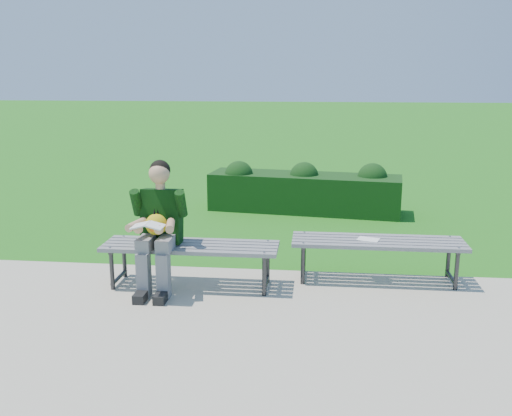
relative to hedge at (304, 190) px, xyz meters
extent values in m
plane|color=#2C7A26|center=(-0.55, -2.97, -0.35)|extent=(80.00, 80.00, 0.00)
cube|color=#BEB7A1|center=(-0.55, -4.72, -0.34)|extent=(30.00, 3.50, 0.02)
cube|color=#1B3613|center=(0.00, 0.00, -0.05)|extent=(3.12, 1.15, 0.60)
sphere|color=#1B3613|center=(-1.07, 0.00, 0.22)|extent=(0.52, 0.52, 0.46)
sphere|color=#1B3613|center=(-0.01, 0.00, 0.22)|extent=(0.52, 0.52, 0.46)
sphere|color=#1B3613|center=(1.07, -0.03, 0.22)|extent=(0.53, 0.53, 0.47)
cube|color=gray|center=(-1.08, -3.75, 0.10)|extent=(1.80, 0.08, 0.04)
cube|color=gray|center=(-1.08, -3.65, 0.10)|extent=(1.80, 0.08, 0.04)
cube|color=gray|center=(-1.08, -3.55, 0.10)|extent=(1.80, 0.08, 0.04)
cube|color=gray|center=(-1.08, -3.44, 0.10)|extent=(1.80, 0.08, 0.04)
cube|color=gray|center=(-1.08, -3.34, 0.10)|extent=(1.80, 0.08, 0.04)
cylinder|color=#2D2D30|center=(-1.86, -3.74, -0.12)|extent=(0.04, 0.04, 0.41)
cylinder|color=#2D2D30|center=(-1.86, -3.36, -0.12)|extent=(0.04, 0.04, 0.41)
cylinder|color=#2D2D30|center=(-1.86, -3.55, 0.06)|extent=(0.04, 0.42, 0.04)
cylinder|color=#2D2D30|center=(-1.86, -3.55, -0.27)|extent=(0.04, 0.42, 0.04)
cylinder|color=gray|center=(-1.86, -3.75, 0.13)|extent=(0.02, 0.02, 0.01)
cylinder|color=gray|center=(-1.86, -3.34, 0.13)|extent=(0.02, 0.02, 0.01)
cylinder|color=#2D2D30|center=(-0.30, -3.74, -0.12)|extent=(0.04, 0.04, 0.41)
cylinder|color=#2D2D30|center=(-0.30, -3.36, -0.12)|extent=(0.04, 0.04, 0.41)
cylinder|color=#2D2D30|center=(-0.30, -3.55, 0.06)|extent=(0.04, 0.42, 0.04)
cylinder|color=#2D2D30|center=(-0.30, -3.55, -0.27)|extent=(0.04, 0.42, 0.04)
cylinder|color=gray|center=(-0.30, -3.75, 0.13)|extent=(0.02, 0.02, 0.01)
cylinder|color=gray|center=(-0.30, -3.34, 0.13)|extent=(0.02, 0.02, 0.01)
cube|color=gray|center=(0.85, -3.38, 0.10)|extent=(1.80, 0.08, 0.04)
cube|color=gray|center=(0.85, -3.28, 0.10)|extent=(1.80, 0.08, 0.04)
cube|color=gray|center=(0.85, -3.18, 0.10)|extent=(1.80, 0.08, 0.04)
cube|color=gray|center=(0.85, -3.07, 0.10)|extent=(1.80, 0.09, 0.04)
cube|color=gray|center=(0.85, -2.97, 0.10)|extent=(1.80, 0.09, 0.04)
cylinder|color=#2D2D30|center=(0.07, -3.37, -0.12)|extent=(0.04, 0.04, 0.41)
cylinder|color=#2D2D30|center=(0.07, -2.99, -0.12)|extent=(0.04, 0.04, 0.41)
cylinder|color=#2D2D30|center=(0.07, -3.18, 0.06)|extent=(0.04, 0.42, 0.04)
cylinder|color=#2D2D30|center=(0.07, -3.18, -0.27)|extent=(0.04, 0.42, 0.04)
cylinder|color=gray|center=(0.07, -3.38, 0.13)|extent=(0.02, 0.02, 0.01)
cylinder|color=gray|center=(0.07, -2.97, 0.13)|extent=(0.02, 0.02, 0.01)
cylinder|color=#2D2D30|center=(1.63, -3.37, -0.12)|extent=(0.04, 0.04, 0.41)
cylinder|color=#2D2D30|center=(1.63, -2.99, -0.12)|extent=(0.04, 0.04, 0.41)
cylinder|color=#2D2D30|center=(1.63, -3.18, 0.06)|extent=(0.04, 0.42, 0.04)
cylinder|color=#2D2D30|center=(1.63, -3.18, -0.27)|extent=(0.04, 0.42, 0.04)
cylinder|color=gray|center=(1.63, -3.38, 0.13)|extent=(0.02, 0.02, 0.01)
cylinder|color=gray|center=(1.63, -2.97, 0.13)|extent=(0.02, 0.02, 0.01)
cube|color=slate|center=(-1.48, -3.71, 0.19)|extent=(0.14, 0.42, 0.13)
cube|color=slate|center=(-1.28, -3.71, 0.19)|extent=(0.14, 0.42, 0.13)
cube|color=slate|center=(-1.48, -3.89, -0.10)|extent=(0.12, 0.13, 0.45)
cube|color=slate|center=(-1.28, -3.89, -0.10)|extent=(0.12, 0.13, 0.45)
cube|color=black|center=(-1.48, -3.99, -0.28)|extent=(0.11, 0.26, 0.09)
cube|color=black|center=(-1.28, -3.99, -0.28)|extent=(0.11, 0.26, 0.09)
cube|color=black|center=(-1.38, -3.51, 0.40)|extent=(0.40, 0.30, 0.59)
cylinder|color=tan|center=(-1.38, -3.53, 0.72)|extent=(0.10, 0.10, 0.08)
sphere|color=tan|center=(-1.38, -3.55, 0.85)|extent=(0.21, 0.21, 0.21)
sphere|color=black|center=(-1.38, -3.52, 0.88)|extent=(0.21, 0.21, 0.21)
cylinder|color=black|center=(-1.61, -3.61, 0.56)|extent=(0.10, 0.21, 0.30)
cylinder|color=black|center=(-1.15, -3.61, 0.56)|extent=(0.10, 0.21, 0.30)
cylinder|color=tan|center=(-1.55, -3.83, 0.39)|extent=(0.14, 0.31, 0.08)
cylinder|color=tan|center=(-1.21, -3.83, 0.39)|extent=(0.14, 0.31, 0.08)
sphere|color=tan|center=(-1.48, -3.99, 0.39)|extent=(0.09, 0.09, 0.09)
sphere|color=tan|center=(-1.28, -3.99, 0.39)|extent=(0.09, 0.09, 0.09)
sphere|color=yellow|center=(-1.38, -3.73, 0.37)|extent=(0.21, 0.21, 0.21)
cone|color=orange|center=(-1.38, -3.84, 0.37)|extent=(0.06, 0.06, 0.06)
cone|color=black|center=(-1.39, -3.72, 0.50)|extent=(0.03, 0.04, 0.07)
cone|color=black|center=(-1.36, -3.71, 0.50)|extent=(0.03, 0.03, 0.06)
sphere|color=white|center=(-1.42, -3.82, 0.40)|extent=(0.04, 0.04, 0.04)
sphere|color=white|center=(-1.33, -3.82, 0.40)|extent=(0.04, 0.04, 0.04)
cube|color=white|center=(-1.45, -4.01, 0.44)|extent=(0.15, 0.20, 0.05)
cube|color=white|center=(-1.30, -4.01, 0.44)|extent=(0.15, 0.20, 0.05)
cube|color=white|center=(0.75, -3.18, 0.13)|extent=(0.26, 0.22, 0.01)
camera|label=1|loc=(0.19, -9.04, 1.83)|focal=40.00mm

